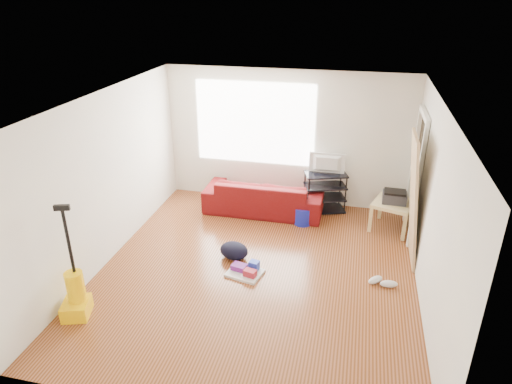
% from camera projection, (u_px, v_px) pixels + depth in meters
% --- Properties ---
extents(room, '(4.51, 5.01, 2.51)m').
position_uv_depth(room, '(264.00, 190.00, 6.25)').
color(room, '#562B0F').
rests_on(room, ground).
extents(sofa, '(2.13, 0.83, 0.62)m').
position_uv_depth(sofa, '(264.00, 211.00, 8.44)').
color(sofa, '#560708').
rests_on(sofa, ground).
extents(tv_stand, '(0.83, 0.63, 0.74)m').
position_uv_depth(tv_stand, '(325.00, 192.00, 8.30)').
color(tv_stand, black).
rests_on(tv_stand, ground).
extents(tv, '(0.63, 0.08, 0.36)m').
position_uv_depth(tv, '(327.00, 164.00, 8.08)').
color(tv, black).
rests_on(tv, tv_stand).
extents(side_table, '(0.78, 0.78, 0.51)m').
position_uv_depth(side_table, '(393.00, 206.00, 7.65)').
color(side_table, tan).
rests_on(side_table, ground).
extents(printer, '(0.40, 0.31, 0.20)m').
position_uv_depth(printer, '(395.00, 197.00, 7.57)').
color(printer, '#2B2B32').
rests_on(printer, side_table).
extents(bucket, '(0.31, 0.31, 0.31)m').
position_uv_depth(bucket, '(302.00, 223.00, 7.99)').
color(bucket, '#131CA3').
rests_on(bucket, ground).
extents(toilet_paper, '(0.11, 0.11, 0.10)m').
position_uv_depth(toilet_paper, '(303.00, 212.00, 7.94)').
color(toilet_paper, silver).
rests_on(toilet_paper, bucket).
extents(cleaning_tray, '(0.56, 0.49, 0.17)m').
position_uv_depth(cleaning_tray, '(246.00, 271.00, 6.58)').
color(cleaning_tray, silver).
rests_on(cleaning_tray, ground).
extents(backpack, '(0.54, 0.48, 0.25)m').
position_uv_depth(backpack, '(234.00, 257.00, 7.00)').
color(backpack, black).
rests_on(backpack, ground).
extents(sneakers, '(0.44, 0.25, 0.10)m').
position_uv_depth(sneakers, '(382.00, 282.00, 6.34)').
color(sneakers, silver).
rests_on(sneakers, ground).
extents(vacuum, '(0.41, 0.44, 1.51)m').
position_uv_depth(vacuum, '(76.00, 295.00, 5.69)').
color(vacuum, '#FFC102').
rests_on(vacuum, ground).
extents(door_panel, '(0.24, 0.78, 1.95)m').
position_uv_depth(door_panel, '(404.00, 258.00, 6.99)').
color(door_panel, '#9A8352').
rests_on(door_panel, ground).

